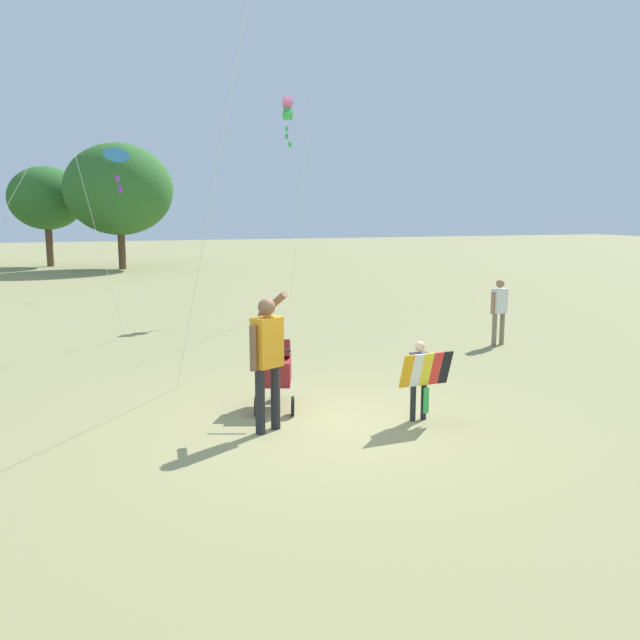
{
  "coord_description": "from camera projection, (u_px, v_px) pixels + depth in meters",
  "views": [
    {
      "loc": [
        -2.97,
        -8.03,
        2.87
      ],
      "look_at": [
        0.27,
        0.9,
        1.3
      ],
      "focal_mm": 36.75,
      "sensor_mm": 36.0,
      "label": 1
    }
  ],
  "objects": [
    {
      "name": "ground_plane",
      "position": [
        324.0,
        425.0,
        8.91
      ],
      "size": [
        120.0,
        120.0,
        0.0
      ],
      "primitive_type": "plane",
      "color": "#938E5B"
    },
    {
      "name": "child_with_butterfly_kite",
      "position": [
        420.0,
        373.0,
        9.0
      ],
      "size": [
        0.76,
        0.36,
        1.12
      ],
      "color": "#232328",
      "rests_on": "ground"
    },
    {
      "name": "person_adult_flyer",
      "position": [
        267.0,
        352.0,
        8.51
      ],
      "size": [
        0.57,
        0.69,
        1.86
      ],
      "color": "#232328",
      "rests_on": "ground"
    },
    {
      "name": "stroller",
      "position": [
        276.0,
        367.0,
        9.64
      ],
      "size": [
        0.75,
        1.12,
        1.03
      ],
      "color": "black",
      "rests_on": "ground"
    },
    {
      "name": "kite_orange_delta",
      "position": [
        288.0,
        110.0,
        18.74
      ],
      "size": [
        0.66,
        3.76,
        6.13
      ],
      "color": "pink",
      "rests_on": "ground"
    },
    {
      "name": "kite_blue_high",
      "position": [
        116.0,
        157.0,
        14.24
      ],
      "size": [
        1.19,
        1.81,
        4.27
      ],
      "color": "blue",
      "rests_on": "ground"
    },
    {
      "name": "person_sitting_far",
      "position": [
        499.0,
        307.0,
        14.15
      ],
      "size": [
        0.46,
        0.23,
        1.44
      ],
      "color": "#7F705B",
      "rests_on": "ground"
    }
  ]
}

